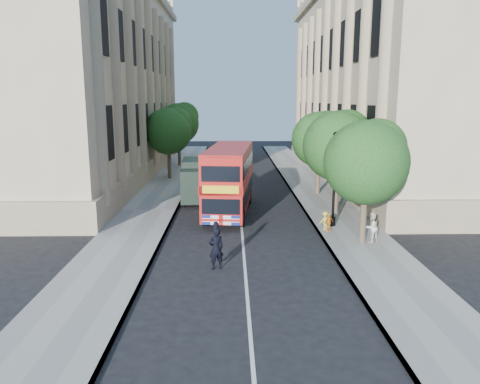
{
  "coord_description": "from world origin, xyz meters",
  "views": [
    {
      "loc": [
        -0.55,
        -18.75,
        6.98
      ],
      "look_at": [
        -0.12,
        4.66,
        2.3
      ],
      "focal_mm": 35.0,
      "sensor_mm": 36.0,
      "label": 1
    }
  ],
  "objects_px": {
    "police_constable": "(216,249)",
    "woman_pedestrian": "(372,227)",
    "double_decker_bus": "(229,178)",
    "lamp_post": "(334,183)",
    "box_van": "(197,182)"
  },
  "relations": [
    {
      "from": "double_decker_bus",
      "to": "police_constable",
      "type": "bearing_deg",
      "value": -87.22
    },
    {
      "from": "double_decker_bus",
      "to": "box_van",
      "type": "distance_m",
      "value": 4.16
    },
    {
      "from": "lamp_post",
      "to": "box_van",
      "type": "distance_m",
      "value": 10.55
    },
    {
      "from": "lamp_post",
      "to": "box_van",
      "type": "xyz_separation_m",
      "value": [
        -7.9,
        6.91,
        -1.12
      ]
    },
    {
      "from": "lamp_post",
      "to": "double_decker_bus",
      "type": "xyz_separation_m",
      "value": [
        -5.68,
        3.49,
        -0.28
      ]
    },
    {
      "from": "double_decker_bus",
      "to": "lamp_post",
      "type": "bearing_deg",
      "value": -25.73
    },
    {
      "from": "double_decker_bus",
      "to": "police_constable",
      "type": "xyz_separation_m",
      "value": [
        -0.52,
        -9.71,
        -1.34
      ]
    },
    {
      "from": "woman_pedestrian",
      "to": "police_constable",
      "type": "bearing_deg",
      "value": -7.29
    },
    {
      "from": "double_decker_bus",
      "to": "box_van",
      "type": "bearing_deg",
      "value": 128.76
    },
    {
      "from": "lamp_post",
      "to": "double_decker_bus",
      "type": "distance_m",
      "value": 6.67
    },
    {
      "from": "police_constable",
      "to": "woman_pedestrian",
      "type": "relative_size",
      "value": 1.19
    },
    {
      "from": "double_decker_bus",
      "to": "box_van",
      "type": "height_order",
      "value": "double_decker_bus"
    },
    {
      "from": "lamp_post",
      "to": "woman_pedestrian",
      "type": "distance_m",
      "value": 3.66
    },
    {
      "from": "box_van",
      "to": "police_constable",
      "type": "height_order",
      "value": "box_van"
    },
    {
      "from": "woman_pedestrian",
      "to": "box_van",
      "type": "bearing_deg",
      "value": -77.98
    }
  ]
}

